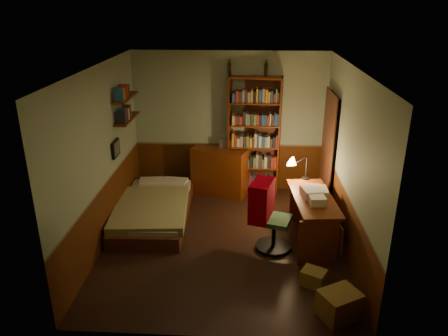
# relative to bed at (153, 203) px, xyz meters

# --- Properties ---
(floor) EXTENTS (3.50, 4.00, 0.02)m
(floor) POSITION_rel_bed_xyz_m (1.19, -0.65, -0.31)
(floor) COLOR black
(floor) RESTS_ON ground
(ceiling) EXTENTS (3.50, 4.00, 0.02)m
(ceiling) POSITION_rel_bed_xyz_m (1.19, -0.65, 2.31)
(ceiling) COLOR silver
(ceiling) RESTS_ON wall_back
(wall_back) EXTENTS (3.50, 0.02, 2.60)m
(wall_back) POSITION_rel_bed_xyz_m (1.19, 1.36, 1.00)
(wall_back) COLOR gray
(wall_back) RESTS_ON ground
(wall_left) EXTENTS (0.02, 4.00, 2.60)m
(wall_left) POSITION_rel_bed_xyz_m (-0.57, -0.65, 1.00)
(wall_left) COLOR gray
(wall_left) RESTS_ON ground
(wall_right) EXTENTS (0.02, 4.00, 2.60)m
(wall_right) POSITION_rel_bed_xyz_m (2.95, -0.65, 1.00)
(wall_right) COLOR gray
(wall_right) RESTS_ON ground
(wall_front) EXTENTS (3.50, 0.02, 2.60)m
(wall_front) POSITION_rel_bed_xyz_m (1.19, -2.66, 1.00)
(wall_front) COLOR gray
(wall_front) RESTS_ON ground
(doorway) EXTENTS (0.06, 0.90, 2.00)m
(doorway) POSITION_rel_bed_xyz_m (2.91, 0.65, 0.70)
(doorway) COLOR black
(doorway) RESTS_ON ground
(door_trim) EXTENTS (0.02, 0.98, 2.08)m
(door_trim) POSITION_rel_bed_xyz_m (2.88, 0.65, 0.70)
(door_trim) COLOR #472315
(door_trim) RESTS_ON ground
(bed) EXTENTS (1.14, 2.06, 0.60)m
(bed) POSITION_rel_bed_xyz_m (0.00, 0.00, 0.00)
(bed) COLOR olive
(bed) RESTS_ON ground
(dresser) EXTENTS (1.11, 0.79, 0.89)m
(dresser) POSITION_rel_bed_xyz_m (1.03, 1.12, 0.14)
(dresser) COLOR #57220A
(dresser) RESTS_ON ground
(mini_stereo) EXTENTS (0.28, 0.23, 0.14)m
(mini_stereo) POSITION_rel_bed_xyz_m (1.15, 1.24, 0.66)
(mini_stereo) COLOR #B2B2B7
(mini_stereo) RESTS_ON dresser
(bookshelf) EXTENTS (0.96, 0.41, 2.18)m
(bookshelf) POSITION_rel_bed_xyz_m (1.65, 1.20, 0.79)
(bookshelf) COLOR #57220A
(bookshelf) RESTS_ON ground
(bottle_left) EXTENTS (0.07, 0.07, 0.22)m
(bottle_left) POSITION_rel_bed_xyz_m (1.19, 1.31, 1.99)
(bottle_left) COLOR black
(bottle_left) RESTS_ON bookshelf
(bottle_right) EXTENTS (0.06, 0.06, 0.22)m
(bottle_right) POSITION_rel_bed_xyz_m (1.82, 1.31, 1.99)
(bottle_right) COLOR black
(bottle_right) RESTS_ON bookshelf
(desk) EXTENTS (0.69, 1.41, 0.73)m
(desk) POSITION_rel_bed_xyz_m (2.51, -0.55, 0.06)
(desk) COLOR #57220A
(desk) RESTS_ON ground
(paper_stack) EXTENTS (0.30, 0.37, 0.13)m
(paper_stack) POSITION_rel_bed_xyz_m (2.47, -0.53, 0.49)
(paper_stack) COLOR silver
(paper_stack) RESTS_ON desk
(desk_lamp) EXTENTS (0.19, 0.19, 0.51)m
(desk_lamp) POSITION_rel_bed_xyz_m (2.47, 0.14, 0.68)
(desk_lamp) COLOR black
(desk_lamp) RESTS_ON desk
(office_chair) EXTENTS (0.69, 0.64, 1.14)m
(office_chair) POSITION_rel_bed_xyz_m (1.94, -0.80, 0.27)
(office_chair) COLOR #345D37
(office_chair) RESTS_ON ground
(red_jacket) EXTENTS (0.43, 0.56, 0.59)m
(red_jacket) POSITION_rel_bed_xyz_m (1.81, -0.55, 1.14)
(red_jacket) COLOR #AC0011
(red_jacket) RESTS_ON office_chair
(wall_shelf_lower) EXTENTS (0.20, 0.90, 0.03)m
(wall_shelf_lower) POSITION_rel_bed_xyz_m (-0.45, 0.45, 1.30)
(wall_shelf_lower) COLOR #57220A
(wall_shelf_lower) RESTS_ON wall_left
(wall_shelf_upper) EXTENTS (0.20, 0.90, 0.03)m
(wall_shelf_upper) POSITION_rel_bed_xyz_m (-0.45, 0.45, 1.65)
(wall_shelf_upper) COLOR #57220A
(wall_shelf_upper) RESTS_ON wall_left
(framed_picture) EXTENTS (0.04, 0.32, 0.26)m
(framed_picture) POSITION_rel_bed_xyz_m (-0.53, -0.05, 0.95)
(framed_picture) COLOR black
(framed_picture) RESTS_ON wall_left
(cardboard_box_a) EXTENTS (0.55, 0.52, 0.33)m
(cardboard_box_a) POSITION_rel_bed_xyz_m (2.63, -2.23, -0.14)
(cardboard_box_a) COLOR olive
(cardboard_box_a) RESTS_ON ground
(cardboard_box_b) EXTENTS (0.37, 0.35, 0.21)m
(cardboard_box_b) POSITION_rel_bed_xyz_m (2.42, -1.64, -0.20)
(cardboard_box_b) COLOR olive
(cardboard_box_b) RESTS_ON ground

